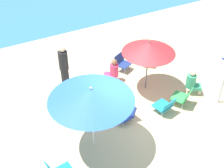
{
  "coord_description": "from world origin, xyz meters",
  "views": [
    {
      "loc": [
        -3.58,
        -5.17,
        6.17
      ],
      "look_at": [
        -0.07,
        1.15,
        0.7
      ],
      "focal_mm": 46.95,
      "sensor_mm": 36.0,
      "label": 1
    }
  ],
  "objects_px": {
    "umbrella_red": "(149,47)",
    "person_c": "(146,55)",
    "beach_chair_c": "(114,98)",
    "person_b": "(64,68)",
    "person_d": "(193,82)",
    "umbrella_blue": "(91,94)",
    "beach_chair_e": "(126,113)",
    "beach_chair_f": "(183,96)",
    "beach_chair_d": "(122,62)",
    "person_a": "(113,71)",
    "beach_chair_a": "(165,106)"
  },
  "relations": [
    {
      "from": "umbrella_red",
      "to": "person_c",
      "type": "xyz_separation_m",
      "value": [
        0.78,
        1.17,
        -1.15
      ]
    },
    {
      "from": "beach_chair_c",
      "to": "person_b",
      "type": "height_order",
      "value": "person_b"
    },
    {
      "from": "person_c",
      "to": "person_d",
      "type": "relative_size",
      "value": 0.99
    },
    {
      "from": "umbrella_blue",
      "to": "person_d",
      "type": "xyz_separation_m",
      "value": [
        3.84,
        0.48,
        -1.33
      ]
    },
    {
      "from": "beach_chair_e",
      "to": "beach_chair_f",
      "type": "relative_size",
      "value": 0.8
    },
    {
      "from": "umbrella_red",
      "to": "person_c",
      "type": "height_order",
      "value": "umbrella_red"
    },
    {
      "from": "umbrella_blue",
      "to": "beach_chair_f",
      "type": "bearing_deg",
      "value": 2.95
    },
    {
      "from": "umbrella_red",
      "to": "umbrella_blue",
      "type": "distance_m",
      "value": 3.05
    },
    {
      "from": "person_c",
      "to": "umbrella_red",
      "type": "bearing_deg",
      "value": -86.55
    },
    {
      "from": "beach_chair_c",
      "to": "beach_chair_e",
      "type": "xyz_separation_m",
      "value": [
        -0.0,
        -0.73,
        -0.04
      ]
    },
    {
      "from": "beach_chair_d",
      "to": "person_b",
      "type": "xyz_separation_m",
      "value": [
        -2.23,
        -0.04,
        0.48
      ]
    },
    {
      "from": "umbrella_blue",
      "to": "beach_chair_c",
      "type": "distance_m",
      "value": 2.32
    },
    {
      "from": "umbrella_red",
      "to": "person_d",
      "type": "xyz_separation_m",
      "value": [
        1.16,
        -0.97,
        -1.11
      ]
    },
    {
      "from": "beach_chair_f",
      "to": "person_a",
      "type": "bearing_deg",
      "value": 0.05
    },
    {
      "from": "umbrella_blue",
      "to": "beach_chair_d",
      "type": "relative_size",
      "value": 3.17
    },
    {
      "from": "beach_chair_a",
      "to": "person_a",
      "type": "height_order",
      "value": "person_a"
    },
    {
      "from": "umbrella_blue",
      "to": "beach_chair_e",
      "type": "relative_size",
      "value": 3.62
    },
    {
      "from": "beach_chair_c",
      "to": "person_d",
      "type": "bearing_deg",
      "value": -10.07
    },
    {
      "from": "beach_chair_f",
      "to": "umbrella_blue",
      "type": "bearing_deg",
      "value": 62.73
    },
    {
      "from": "beach_chair_d",
      "to": "person_b",
      "type": "bearing_deg",
      "value": -115.5
    },
    {
      "from": "beach_chair_d",
      "to": "person_b",
      "type": "relative_size",
      "value": 0.41
    },
    {
      "from": "umbrella_blue",
      "to": "person_c",
      "type": "height_order",
      "value": "umbrella_blue"
    },
    {
      "from": "beach_chair_a",
      "to": "beach_chair_f",
      "type": "height_order",
      "value": "beach_chair_f"
    },
    {
      "from": "umbrella_red",
      "to": "beach_chair_e",
      "type": "height_order",
      "value": "umbrella_red"
    },
    {
      "from": "person_a",
      "to": "person_d",
      "type": "relative_size",
      "value": 0.93
    },
    {
      "from": "beach_chair_a",
      "to": "beach_chair_e",
      "type": "bearing_deg",
      "value": 62.55
    },
    {
      "from": "beach_chair_c",
      "to": "umbrella_blue",
      "type": "bearing_deg",
      "value": -131.82
    },
    {
      "from": "person_b",
      "to": "person_d",
      "type": "xyz_separation_m",
      "value": [
        3.52,
        -2.29,
        -0.34
      ]
    },
    {
      "from": "umbrella_blue",
      "to": "beach_chair_a",
      "type": "distance_m",
      "value": 2.92
    },
    {
      "from": "beach_chair_c",
      "to": "beach_chair_f",
      "type": "xyz_separation_m",
      "value": [
        1.9,
        -1.03,
        0.04
      ]
    },
    {
      "from": "beach_chair_e",
      "to": "beach_chair_f",
      "type": "distance_m",
      "value": 1.92
    },
    {
      "from": "umbrella_red",
      "to": "umbrella_blue",
      "type": "height_order",
      "value": "umbrella_blue"
    },
    {
      "from": "umbrella_red",
      "to": "beach_chair_d",
      "type": "xyz_separation_m",
      "value": [
        -0.14,
        1.36,
        -1.26
      ]
    },
    {
      "from": "umbrella_red",
      "to": "beach_chair_c",
      "type": "xyz_separation_m",
      "value": [
        -1.37,
        -0.25,
        -1.29
      ]
    },
    {
      "from": "beach_chair_e",
      "to": "person_b",
      "type": "xyz_separation_m",
      "value": [
        -0.99,
        2.31,
        0.55
      ]
    },
    {
      "from": "umbrella_blue",
      "to": "beach_chair_e",
      "type": "distance_m",
      "value": 2.07
    },
    {
      "from": "umbrella_red",
      "to": "person_a",
      "type": "distance_m",
      "value": 1.68
    },
    {
      "from": "beach_chair_f",
      "to": "person_a",
      "type": "distance_m",
      "value": 2.56
    },
    {
      "from": "beach_chair_f",
      "to": "person_d",
      "type": "relative_size",
      "value": 0.78
    },
    {
      "from": "beach_chair_d",
      "to": "beach_chair_e",
      "type": "height_order",
      "value": "beach_chair_d"
    },
    {
      "from": "person_d",
      "to": "person_a",
      "type": "bearing_deg",
      "value": 168.7
    },
    {
      "from": "beach_chair_d",
      "to": "beach_chair_e",
      "type": "distance_m",
      "value": 2.66
    },
    {
      "from": "person_a",
      "to": "person_b",
      "type": "bearing_deg",
      "value": 20.99
    },
    {
      "from": "beach_chair_c",
      "to": "beach_chair_a",
      "type": "bearing_deg",
      "value": -36.15
    },
    {
      "from": "beach_chair_e",
      "to": "person_d",
      "type": "distance_m",
      "value": 2.54
    },
    {
      "from": "beach_chair_a",
      "to": "person_a",
      "type": "distance_m",
      "value": 2.31
    },
    {
      "from": "beach_chair_a",
      "to": "person_d",
      "type": "xyz_separation_m",
      "value": [
        1.35,
        0.34,
        0.19
      ]
    },
    {
      "from": "beach_chair_a",
      "to": "person_b",
      "type": "xyz_separation_m",
      "value": [
        -2.17,
        2.63,
        0.53
      ]
    },
    {
      "from": "person_b",
      "to": "person_a",
      "type": "bearing_deg",
      "value": -57.54
    },
    {
      "from": "beach_chair_e",
      "to": "person_a",
      "type": "relative_size",
      "value": 0.67
    }
  ]
}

